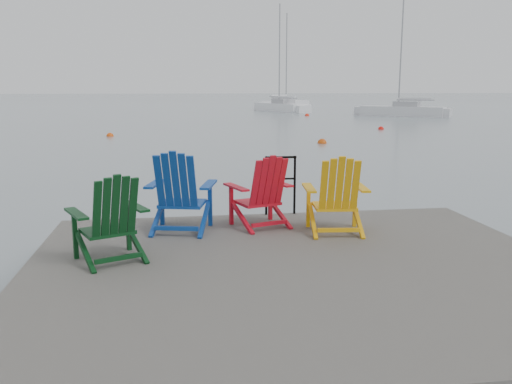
{
  "coord_description": "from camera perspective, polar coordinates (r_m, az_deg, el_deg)",
  "views": [
    {
      "loc": [
        -1.3,
        -5.53,
        2.43
      ],
      "look_at": [
        -0.12,
        2.48,
        0.85
      ],
      "focal_mm": 38.0,
      "sensor_mm": 36.0,
      "label": 1
    }
  ],
  "objects": [
    {
      "name": "sailboat_near",
      "position": [
        55.07,
        2.67,
        8.85
      ],
      "size": [
        4.58,
        7.9,
        10.71
      ],
      "rotation": [
        0.0,
        0.0,
        0.36
      ],
      "color": "white",
      "rests_on": "ground"
    },
    {
      "name": "chair_yellow",
      "position": [
        7.23,
        8.47,
        -0.28
      ],
      "size": [
        0.89,
        0.84,
        1.04
      ],
      "rotation": [
        0.0,
        0.0,
        -0.11
      ],
      "color": "#E39F0C",
      "rests_on": "dock"
    },
    {
      "name": "buoy_d",
      "position": [
        46.92,
        5.39,
        8.0
      ],
      "size": [
        0.38,
        0.38,
        0.38
      ],
      "primitive_type": "sphere",
      "color": "red",
      "rests_on": "ground"
    },
    {
      "name": "sailboat_far",
      "position": [
        47.77,
        15.17,
        8.15
      ],
      "size": [
        6.56,
        5.65,
        9.73
      ],
      "rotation": [
        0.0,
        0.0,
        0.91
      ],
      "color": "silver",
      "rests_on": "ground"
    },
    {
      "name": "buoy_b",
      "position": [
        28.08,
        -15.12,
        5.68
      ],
      "size": [
        0.36,
        0.36,
        0.36
      ],
      "primitive_type": "sphere",
      "color": "#DA4A0C",
      "rests_on": "ground"
    },
    {
      "name": "chair_blue",
      "position": [
        7.29,
        -8.04,
        0.06
      ],
      "size": [
        1.0,
        0.95,
        1.1
      ],
      "rotation": [
        0.0,
        0.0,
        -0.23
      ],
      "color": "navy",
      "rests_on": "dock"
    },
    {
      "name": "ground",
      "position": [
        6.17,
        4.58,
        -12.16
      ],
      "size": [
        400.0,
        400.0,
        0.0
      ],
      "primitive_type": "plane",
      "color": "slate",
      "rests_on": "ground"
    },
    {
      "name": "chair_green",
      "position": [
        6.2,
        -15.09,
        -2.65
      ],
      "size": [
        0.97,
        0.93,
        0.99
      ],
      "rotation": [
        0.0,
        0.0,
        0.42
      ],
      "color": "black",
      "rests_on": "dock"
    },
    {
      "name": "buoy_a",
      "position": [
        23.92,
        6.97,
        5.12
      ],
      "size": [
        0.4,
        0.4,
        0.4
      ],
      "primitive_type": "sphere",
      "color": "#C1450B",
      "rests_on": "ground"
    },
    {
      "name": "dock",
      "position": [
        6.04,
        4.63,
        -9.13
      ],
      "size": [
        6.0,
        5.0,
        1.4
      ],
      "color": "#322F2C",
      "rests_on": "ground"
    },
    {
      "name": "buoy_c",
      "position": [
        32.42,
        13.01,
        6.44
      ],
      "size": [
        0.35,
        0.35,
        0.35
      ],
      "primitive_type": "sphere",
      "color": "red",
      "rests_on": "ground"
    },
    {
      "name": "chair_red",
      "position": [
        7.47,
        0.62,
        0.07
      ],
      "size": [
        0.95,
        0.91,
        1.0
      ],
      "rotation": [
        0.0,
        0.0,
        0.33
      ],
      "color": "red",
      "rests_on": "dock"
    },
    {
      "name": "handrail",
      "position": [
        8.24,
        2.6,
        1.34
      ],
      "size": [
        0.48,
        0.04,
        0.9
      ],
      "color": "black",
      "rests_on": "dock"
    },
    {
      "name": "sailboat_mid",
      "position": [
        64.98,
        2.96,
        9.18
      ],
      "size": [
        7.11,
        7.13,
        11.09
      ],
      "rotation": [
        0.0,
        0.0,
        -0.78
      ],
      "color": "white",
      "rests_on": "ground"
    }
  ]
}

